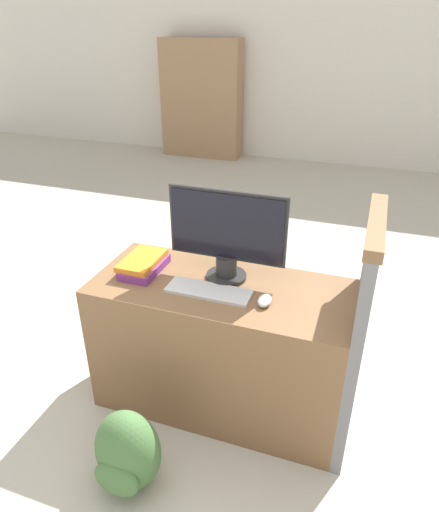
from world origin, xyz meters
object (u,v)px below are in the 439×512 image
Objects in this scene: mouse at (265,301)px; backpack at (127,453)px; keyboard at (209,291)px; monitor at (227,236)px; book_stack at (144,264)px.

mouse is 0.89m from backpack.
mouse is 0.24× the size of backpack.
keyboard is at bearing 178.33° from mouse.
monitor is at bearing 144.36° from mouse.
keyboard is 0.98× the size of backpack.
book_stack reaches higher than mouse.
monitor is 2.06× the size of book_stack.
mouse reaches higher than keyboard.
backpack is (-0.18, -0.56, -0.53)m from keyboard.
keyboard is 0.79m from backpack.
monitor is 5.72× the size of mouse.
monitor is 0.47m from book_stack.
monitor is 1.40× the size of backpack.
mouse is at bearing -1.67° from keyboard.
book_stack is at bearing -170.60° from monitor.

